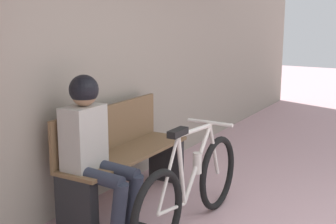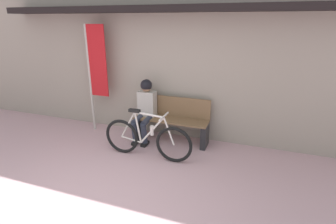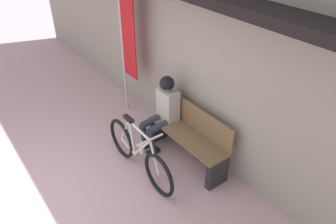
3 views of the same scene
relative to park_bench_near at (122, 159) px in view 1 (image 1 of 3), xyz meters
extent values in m
cube|color=#9E9384|center=(-0.35, 0.35, 1.19)|extent=(12.00, 0.12, 3.20)
cube|color=brown|center=(0.00, -0.05, 0.06)|extent=(1.46, 0.42, 0.03)
cube|color=brown|center=(0.00, 0.14, 0.27)|extent=(1.46, 0.03, 0.40)
cube|color=#232326|center=(-0.68, -0.05, -0.18)|extent=(0.10, 0.36, 0.45)
cube|color=#232326|center=(0.68, -0.05, -0.18)|extent=(0.10, 0.36, 0.45)
torus|color=black|center=(-0.68, -0.79, -0.08)|extent=(0.64, 0.05, 0.64)
torus|color=black|center=(0.31, -0.79, -0.08)|extent=(0.64, 0.05, 0.64)
cylinder|color=silver|center=(-0.14, -0.79, 0.40)|extent=(0.54, 0.03, 0.07)
cylinder|color=silver|center=(-0.09, -0.79, 0.12)|extent=(0.46, 0.03, 0.55)
cylinder|color=silver|center=(-0.35, -0.79, 0.14)|extent=(0.13, 0.03, 0.56)
cylinder|color=silver|center=(-0.49, -0.79, -0.11)|extent=(0.38, 0.03, 0.08)
cylinder|color=silver|center=(-0.54, -0.79, 0.16)|extent=(0.30, 0.02, 0.51)
cylinder|color=silver|center=(0.22, -0.79, 0.15)|extent=(0.21, 0.03, 0.48)
cube|color=black|center=(-0.40, -0.79, 0.44)|extent=(0.20, 0.07, 0.05)
cylinder|color=silver|center=(0.13, -0.79, 0.40)|extent=(0.03, 0.40, 0.03)
cylinder|color=beige|center=(-0.09, -0.79, 0.12)|extent=(0.07, 0.07, 0.17)
cylinder|color=#2D3342|center=(-0.62, -0.25, 0.06)|extent=(0.11, 0.40, 0.13)
cylinder|color=#2D3342|center=(-0.62, -0.41, -0.15)|extent=(0.11, 0.17, 0.42)
cylinder|color=#2D3342|center=(-0.42, -0.25, 0.06)|extent=(0.11, 0.40, 0.13)
cylinder|color=#2D3342|center=(-0.42, -0.41, -0.15)|extent=(0.11, 0.17, 0.42)
cube|color=#B7B2A8|center=(-0.52, -0.01, 0.32)|extent=(0.34, 0.22, 0.50)
sphere|color=#9E7556|center=(-0.52, -0.03, 0.67)|extent=(0.20, 0.20, 0.20)
sphere|color=black|center=(-0.52, -0.03, 0.70)|extent=(0.23, 0.23, 0.23)
camera|label=1|loc=(-3.24, -2.38, 1.29)|focal=50.00mm
camera|label=2|loc=(1.57, -4.56, 1.89)|focal=28.00mm
camera|label=3|loc=(2.95, -2.62, 3.04)|focal=35.00mm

